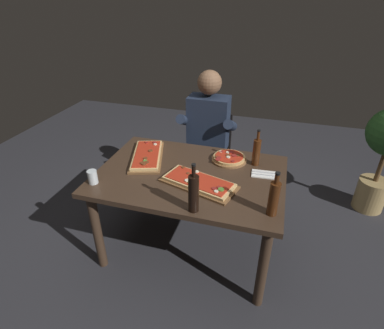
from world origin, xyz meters
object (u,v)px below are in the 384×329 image
at_px(pizza_rectangular_front, 199,182).
at_px(pizza_rectangular_left, 147,156).
at_px(oil_bottle_amber, 194,193).
at_px(vinegar_bottle_green, 274,198).
at_px(diner_chair, 209,152).
at_px(dining_table, 190,184).
at_px(wine_bottle_dark, 256,152).
at_px(seated_diner, 207,134).
at_px(tumbler_near_camera, 93,178).
at_px(pizza_round_far, 229,158).

height_order(pizza_rectangular_front, pizza_rectangular_left, same).
distance_m(pizza_rectangular_front, oil_bottle_amber, 0.31).
bearing_deg(vinegar_bottle_green, pizza_rectangular_front, 160.70).
relative_size(pizza_rectangular_front, diner_chair, 0.67).
bearing_deg(dining_table, vinegar_bottle_green, -26.65).
xyz_separation_m(oil_bottle_amber, vinegar_bottle_green, (0.47, 0.10, -0.01)).
xyz_separation_m(dining_table, wine_bottle_dark, (0.45, 0.28, 0.21)).
height_order(vinegar_bottle_green, seated_diner, seated_diner).
height_order(pizza_rectangular_left, tumbler_near_camera, tumbler_near_camera).
distance_m(vinegar_bottle_green, seated_diner, 1.25).
bearing_deg(pizza_round_far, vinegar_bottle_green, -57.66).
bearing_deg(pizza_rectangular_left, oil_bottle_amber, -44.61).
bearing_deg(pizza_rectangular_front, pizza_round_far, 71.14).
relative_size(pizza_round_far, tumbler_near_camera, 2.85).
height_order(tumbler_near_camera, seated_diner, seated_diner).
bearing_deg(pizza_rectangular_front, tumbler_near_camera, -165.52).
distance_m(pizza_rectangular_front, diner_chair, 1.03).
bearing_deg(pizza_round_far, diner_chair, 117.32).
bearing_deg(wine_bottle_dark, oil_bottle_amber, -114.06).
relative_size(dining_table, pizza_round_far, 4.93).
distance_m(vinegar_bottle_green, tumbler_near_camera, 1.25).
relative_size(dining_table, diner_chair, 1.61).
height_order(pizza_round_far, diner_chair, diner_chair).
bearing_deg(wine_bottle_dark, diner_chair, 131.13).
xyz_separation_m(vinegar_bottle_green, tumbler_near_camera, (-1.25, -0.01, -0.08)).
height_order(dining_table, tumbler_near_camera, tumbler_near_camera).
height_order(pizza_rectangular_front, wine_bottle_dark, wine_bottle_dark).
bearing_deg(pizza_rectangular_front, seated_diner, 100.16).
distance_m(dining_table, vinegar_bottle_green, 0.73).
height_order(dining_table, vinegar_bottle_green, vinegar_bottle_green).
bearing_deg(seated_diner, tumbler_near_camera, -118.66).
xyz_separation_m(oil_bottle_amber, diner_chair, (-0.20, 1.27, -0.39)).
xyz_separation_m(oil_bottle_amber, tumbler_near_camera, (-0.77, 0.09, -0.09)).
bearing_deg(pizza_round_far, pizza_rectangular_front, -108.86).
xyz_separation_m(oil_bottle_amber, seated_diner, (-0.20, 1.15, -0.13)).
bearing_deg(seated_diner, dining_table, -85.95).
height_order(wine_bottle_dark, vinegar_bottle_green, vinegar_bottle_green).
relative_size(dining_table, seated_diner, 1.05).
height_order(wine_bottle_dark, tumbler_near_camera, wine_bottle_dark).
bearing_deg(seated_diner, pizza_rectangular_front, -79.84).
bearing_deg(pizza_round_far, seated_diner, 123.16).
bearing_deg(tumbler_near_camera, diner_chair, 63.87).
xyz_separation_m(wine_bottle_dark, vinegar_bottle_green, (0.17, -0.59, 0.01)).
distance_m(pizza_rectangular_front, seated_diner, 0.88).
distance_m(pizza_rectangular_left, pizza_round_far, 0.67).
xyz_separation_m(dining_table, tumbler_near_camera, (-0.63, -0.32, 0.14)).
distance_m(dining_table, seated_diner, 0.74).
relative_size(dining_table, wine_bottle_dark, 4.71).
bearing_deg(oil_bottle_amber, pizza_rectangular_front, 98.77).
height_order(tumbler_near_camera, diner_chair, diner_chair).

